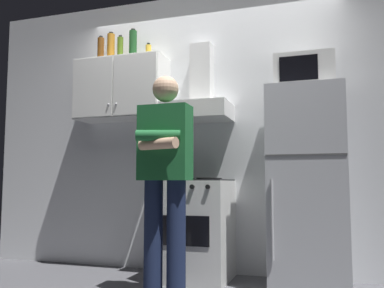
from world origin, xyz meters
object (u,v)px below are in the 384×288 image
object	(u,v)px
stove_oven	(195,229)
bottle_liquor_amber	(111,47)
range_hood	(199,100)
bottle_olive_oil	(120,48)
bottle_beer_brown	(101,50)
refrigerator	(307,187)
bottle_wine_green	(133,45)
microwave	(304,73)
upper_cabinet	(121,89)
bottle_spice_jar	(148,51)
person_standing	(165,173)

from	to	relation	value
stove_oven	bottle_liquor_amber	distance (m)	1.98
range_hood	stove_oven	bearing A→B (deg)	-90.00
range_hood	bottle_olive_oil	xyz separation A→B (m)	(-0.82, -0.01, 0.57)
bottle_beer_brown	bottle_olive_oil	bearing A→B (deg)	-7.58
range_hood	bottle_beer_brown	world-z (taller)	bottle_beer_brown
refrigerator	bottle_wine_green	world-z (taller)	bottle_wine_green
microwave	bottle_liquor_amber	world-z (taller)	bottle_liquor_amber
stove_oven	refrigerator	bearing A→B (deg)	0.04
upper_cabinet	microwave	distance (m)	1.75
bottle_beer_brown	stove_oven	bearing A→B (deg)	-8.03
bottle_liquor_amber	bottle_spice_jar	bearing A→B (deg)	2.95
range_hood	bottle_wine_green	xyz separation A→B (m)	(-0.70, 0.03, 0.60)
bottle_wine_green	bottle_olive_oil	size ratio (longest dim) A/B	1.27
upper_cabinet	stove_oven	size ratio (longest dim) A/B	1.03
bottle_liquor_amber	microwave	bearing A→B (deg)	-2.47
stove_oven	refrigerator	world-z (taller)	refrigerator
refrigerator	bottle_beer_brown	xyz separation A→B (m)	(-2.00, 0.15, 1.38)
upper_cabinet	bottle_liquor_amber	world-z (taller)	bottle_liquor_amber
bottle_spice_jar	range_hood	bearing A→B (deg)	0.74
range_hood	microwave	bearing A→B (deg)	-6.46
refrigerator	bottle_wine_green	bearing A→B (deg)	174.61
refrigerator	stove_oven	bearing A→B (deg)	-179.96
range_hood	refrigerator	size ratio (longest dim) A/B	0.47
bottle_wine_green	bottle_olive_oil	distance (m)	0.13
bottle_spice_jar	bottle_beer_brown	distance (m)	0.55
person_standing	bottle_wine_green	distance (m)	1.64
person_standing	bottle_wine_green	size ratio (longest dim) A/B	5.23
refrigerator	bottle_olive_oil	bearing A→B (deg)	176.23
range_hood	person_standing	distance (m)	1.01
bottle_liquor_amber	bottle_beer_brown	size ratio (longest dim) A/B	1.02
person_standing	bottle_liquor_amber	world-z (taller)	bottle_liquor_amber
refrigerator	bottle_beer_brown	size ratio (longest dim) A/B	5.76
refrigerator	bottle_liquor_amber	size ratio (longest dim) A/B	5.63
person_standing	bottle_spice_jar	size ratio (longest dim) A/B	11.91
bottle_wine_green	bottle_beer_brown	size ratio (longest dim) A/B	1.13
range_hood	bottle_olive_oil	world-z (taller)	bottle_olive_oil
upper_cabinet	bottle_liquor_amber	distance (m)	0.45
upper_cabinet	refrigerator	bearing A→B (deg)	-4.07
bottle_wine_green	bottle_spice_jar	bearing A→B (deg)	-11.07
person_standing	bottle_olive_oil	size ratio (longest dim) A/B	6.64
range_hood	person_standing	bearing A→B (deg)	-93.91
range_hood	bottle_liquor_amber	xyz separation A→B (m)	(-0.91, -0.03, 0.59)
refrigerator	person_standing	xyz separation A→B (m)	(-1.00, -0.61, 0.10)
person_standing	bottle_wine_green	xyz separation A→B (m)	(-0.65, 0.76, 1.30)
refrigerator	bottle_olive_oil	xyz separation A→B (m)	(-1.77, 0.12, 1.37)
stove_oven	person_standing	distance (m)	0.77
bottle_liquor_amber	bottle_beer_brown	world-z (taller)	bottle_liquor_amber
upper_cabinet	microwave	xyz separation A→B (m)	(1.75, -0.11, -0.01)
refrigerator	bottle_spice_jar	size ratio (longest dim) A/B	11.62
range_hood	bottle_liquor_amber	world-z (taller)	bottle_liquor_amber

